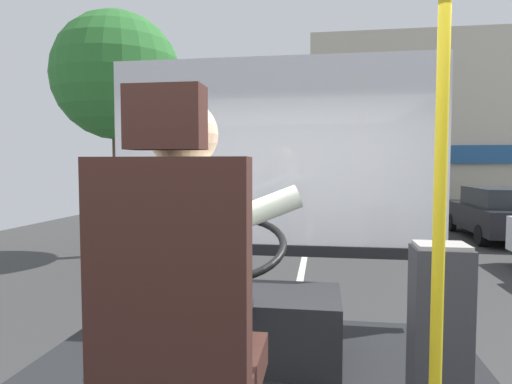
{
  "coord_description": "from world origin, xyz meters",
  "views": [
    {
      "loc": [
        0.36,
        -1.68,
        1.95
      ],
      "look_at": [
        -0.06,
        1.17,
        1.77
      ],
      "focal_mm": 31.18,
      "sensor_mm": 36.0,
      "label": 1
    }
  ],
  "objects_px": {
    "steering_console": "(246,321)",
    "bus_driver": "(189,259)",
    "handrail_pole": "(440,194)",
    "parked_car_black": "(500,213)",
    "fare_box": "(439,324)",
    "parked_car_silver": "(442,198)",
    "driver_seat": "(180,340)",
    "parked_car_green": "(413,188)"
  },
  "relations": [
    {
      "from": "parked_car_green",
      "to": "driver_seat",
      "type": "bearing_deg",
      "value": -102.67
    },
    {
      "from": "parked_car_green",
      "to": "steering_console",
      "type": "bearing_deg",
      "value": -103.37
    },
    {
      "from": "handrail_pole",
      "to": "parked_car_green",
      "type": "bearing_deg",
      "value": 79.27
    },
    {
      "from": "steering_console",
      "to": "driver_seat",
      "type": "bearing_deg",
      "value": -90.0
    },
    {
      "from": "parked_car_black",
      "to": "fare_box",
      "type": "bearing_deg",
      "value": -111.63
    },
    {
      "from": "fare_box",
      "to": "parked_car_green",
      "type": "xyz_separation_m",
      "value": [
        4.01,
        21.44,
        -0.47
      ]
    },
    {
      "from": "parked_car_black",
      "to": "parked_car_silver",
      "type": "relative_size",
      "value": 1.01
    },
    {
      "from": "parked_car_silver",
      "to": "parked_car_green",
      "type": "bearing_deg",
      "value": 90.11
    },
    {
      "from": "handrail_pole",
      "to": "parked_car_silver",
      "type": "xyz_separation_m",
      "value": [
        4.18,
        16.41,
        -1.2
      ]
    },
    {
      "from": "steering_console",
      "to": "fare_box",
      "type": "xyz_separation_m",
      "value": [
        1.0,
        -0.33,
        0.16
      ]
    },
    {
      "from": "parked_car_black",
      "to": "bus_driver",
      "type": "bearing_deg",
      "value": -114.71
    },
    {
      "from": "parked_car_silver",
      "to": "fare_box",
      "type": "bearing_deg",
      "value": -104.25
    },
    {
      "from": "driver_seat",
      "to": "parked_car_silver",
      "type": "bearing_deg",
      "value": 73.28
    },
    {
      "from": "driver_seat",
      "to": "parked_car_silver",
      "type": "height_order",
      "value": "driver_seat"
    },
    {
      "from": "handrail_pole",
      "to": "parked_car_silver",
      "type": "bearing_deg",
      "value": 75.72
    },
    {
      "from": "bus_driver",
      "to": "steering_console",
      "type": "distance_m",
      "value": 1.26
    },
    {
      "from": "handrail_pole",
      "to": "parked_car_black",
      "type": "xyz_separation_m",
      "value": [
        4.18,
        10.7,
        -1.15
      ]
    },
    {
      "from": "fare_box",
      "to": "parked_car_silver",
      "type": "distance_m",
      "value": 16.36
    },
    {
      "from": "parked_car_silver",
      "to": "parked_car_green",
      "type": "distance_m",
      "value": 5.59
    },
    {
      "from": "bus_driver",
      "to": "steering_console",
      "type": "bearing_deg",
      "value": 90.0
    },
    {
      "from": "steering_console",
      "to": "parked_car_silver",
      "type": "bearing_deg",
      "value": 72.05
    },
    {
      "from": "steering_console",
      "to": "handrail_pole",
      "type": "distance_m",
      "value": 1.48
    },
    {
      "from": "fare_box",
      "to": "parked_car_black",
      "type": "bearing_deg",
      "value": 68.37
    },
    {
      "from": "steering_console",
      "to": "fare_box",
      "type": "height_order",
      "value": "steering_console"
    },
    {
      "from": "parked_car_green",
      "to": "bus_driver",
      "type": "bearing_deg",
      "value": -102.73
    },
    {
      "from": "driver_seat",
      "to": "fare_box",
      "type": "height_order",
      "value": "driver_seat"
    },
    {
      "from": "driver_seat",
      "to": "parked_car_black",
      "type": "distance_m",
      "value": 12.14
    },
    {
      "from": "bus_driver",
      "to": "parked_car_silver",
      "type": "bearing_deg",
      "value": 73.18
    },
    {
      "from": "steering_console",
      "to": "bus_driver",
      "type": "bearing_deg",
      "value": -90.0
    },
    {
      "from": "fare_box",
      "to": "parked_car_green",
      "type": "relative_size",
      "value": 0.18
    },
    {
      "from": "steering_console",
      "to": "parked_car_black",
      "type": "xyz_separation_m",
      "value": [
        5.03,
        9.81,
        -0.33
      ]
    },
    {
      "from": "parked_car_black",
      "to": "steering_console",
      "type": "bearing_deg",
      "value": -117.12
    },
    {
      "from": "steering_console",
      "to": "parked_car_silver",
      "type": "relative_size",
      "value": 0.29
    },
    {
      "from": "fare_box",
      "to": "parked_car_green",
      "type": "height_order",
      "value": "fare_box"
    },
    {
      "from": "bus_driver",
      "to": "handrail_pole",
      "type": "height_order",
      "value": "handrail_pole"
    },
    {
      "from": "fare_box",
      "to": "parked_car_black",
      "type": "relative_size",
      "value": 0.2
    },
    {
      "from": "parked_car_black",
      "to": "handrail_pole",
      "type": "bearing_deg",
      "value": -111.31
    },
    {
      "from": "driver_seat",
      "to": "parked_car_green",
      "type": "bearing_deg",
      "value": 77.33
    },
    {
      "from": "handrail_pole",
      "to": "fare_box",
      "type": "bearing_deg",
      "value": 74.75
    },
    {
      "from": "fare_box",
      "to": "parked_car_silver",
      "type": "height_order",
      "value": "fare_box"
    },
    {
      "from": "parked_car_silver",
      "to": "parked_car_green",
      "type": "xyz_separation_m",
      "value": [
        -0.01,
        5.59,
        0.07
      ]
    },
    {
      "from": "driver_seat",
      "to": "handrail_pole",
      "type": "height_order",
      "value": "handrail_pole"
    }
  ]
}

